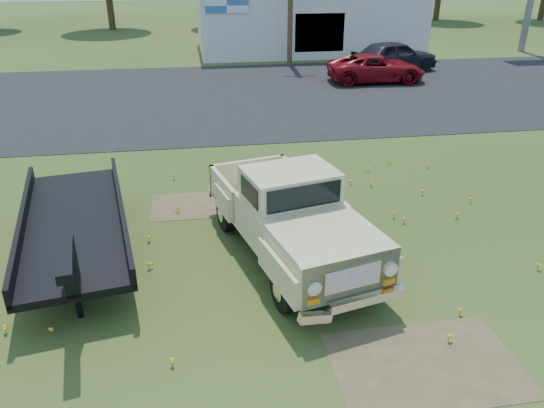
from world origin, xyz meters
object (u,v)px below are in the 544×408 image
Objects in this scene: flatbed_trailer at (74,218)px; dark_sedan at (394,56)px; vintage_pickup_truck at (290,214)px; red_pickup at (376,68)px.

dark_sedan is (13.72, 17.44, -0.02)m from flatbed_trailer.
flatbed_trailer is at bearing 123.82° from dark_sedan.
flatbed_trailer is at bearing 155.86° from vintage_pickup_truck.
red_pickup is at bearing 123.63° from dark_sedan.
dark_sedan is at bearing 49.62° from vintage_pickup_truck.
flatbed_trailer is 1.29× the size of red_pickup.
red_pickup is 2.83m from dark_sedan.
vintage_pickup_truck is 0.89× the size of flatbed_trailer.
vintage_pickup_truck is 1.13× the size of dark_sedan.
vintage_pickup_truck is at bearing 156.86° from red_pickup.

